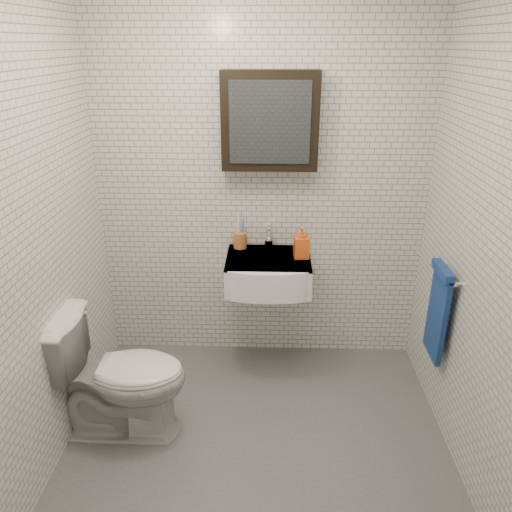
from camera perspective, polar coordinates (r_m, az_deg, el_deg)
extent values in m
cube|color=#4E5155|center=(3.09, 0.11, -20.69)|extent=(2.20, 2.00, 0.01)
cube|color=silver|center=(3.35, 0.66, 7.69)|extent=(2.20, 0.02, 2.50)
cube|color=silver|center=(1.52, -1.04, -13.07)|extent=(2.20, 0.02, 2.50)
cube|color=silver|center=(2.67, -24.23, 1.42)|extent=(0.02, 2.00, 2.50)
cube|color=silver|center=(2.61, 25.05, 0.83)|extent=(0.02, 2.00, 2.50)
cube|color=white|center=(3.31, 1.40, -1.76)|extent=(0.55, 0.45, 0.20)
cylinder|color=silver|center=(3.29, 1.42, -0.22)|extent=(0.31, 0.31, 0.02)
cylinder|color=silver|center=(3.29, 1.42, -0.09)|extent=(0.04, 0.04, 0.01)
cube|color=white|center=(3.27, 1.42, -0.25)|extent=(0.55, 0.45, 0.01)
cylinder|color=silver|center=(3.41, 1.45, 1.40)|extent=(0.06, 0.06, 0.06)
cylinder|color=silver|center=(3.39, 1.46, 2.34)|extent=(0.03, 0.03, 0.08)
cylinder|color=silver|center=(3.32, 1.46, 2.46)|extent=(0.02, 0.12, 0.02)
cube|color=silver|center=(3.39, 1.47, 3.39)|extent=(0.02, 0.09, 0.01)
cube|color=black|center=(3.18, 1.60, 15.16)|extent=(0.60, 0.14, 0.60)
cube|color=#3F444C|center=(3.11, 1.59, 14.96)|extent=(0.49, 0.01, 0.49)
cylinder|color=silver|center=(3.01, 20.99, -1.88)|extent=(0.02, 0.30, 0.02)
cylinder|color=silver|center=(3.12, 20.63, -0.88)|extent=(0.04, 0.02, 0.02)
cylinder|color=silver|center=(2.90, 22.12, -2.96)|extent=(0.04, 0.02, 0.02)
cube|color=navy|center=(3.12, 20.02, -6.38)|extent=(0.03, 0.26, 0.54)
cube|color=navy|center=(2.99, 20.58, -1.62)|extent=(0.05, 0.26, 0.05)
cylinder|color=#AA5F2A|center=(3.41, -1.85, 1.83)|extent=(0.11, 0.11, 0.11)
cylinder|color=white|center=(3.37, -2.15, 2.89)|extent=(0.02, 0.03, 0.21)
cylinder|color=#4671E2|center=(3.37, -1.65, 2.73)|extent=(0.02, 0.02, 0.19)
cylinder|color=white|center=(3.39, -1.94, 3.13)|extent=(0.03, 0.04, 0.22)
cylinder|color=#4671E2|center=(3.39, -1.52, 2.93)|extent=(0.03, 0.04, 0.20)
imported|color=orange|center=(3.25, 5.24, 1.60)|extent=(0.10, 0.11, 0.21)
imported|color=silver|center=(3.05, -15.44, -12.93)|extent=(0.78, 0.45, 0.79)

